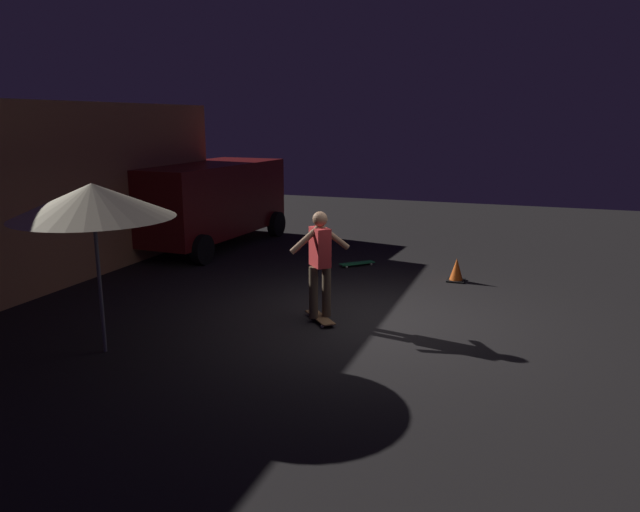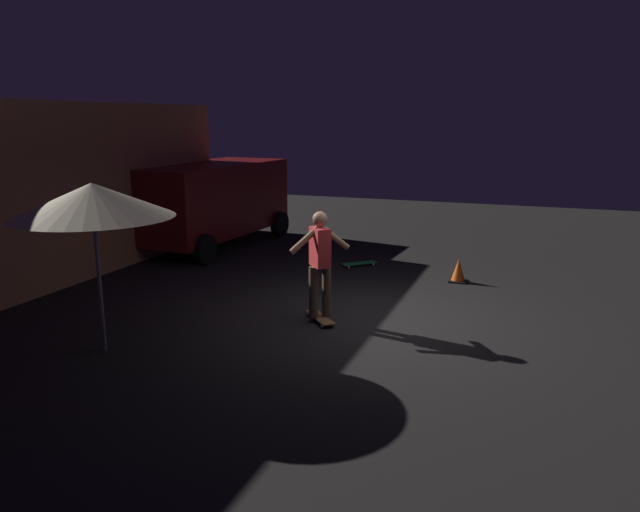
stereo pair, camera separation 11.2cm
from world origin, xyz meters
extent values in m
plane|color=black|center=(0.00, 0.00, 0.00)|extent=(28.00, 28.00, 0.00)
cube|color=maroon|center=(4.06, 5.33, 1.18)|extent=(4.71, 2.18, 1.70)
cube|color=black|center=(6.33, 5.18, 1.53)|extent=(0.17, 1.75, 0.64)
cylinder|color=black|center=(5.86, 6.21, 0.33)|extent=(0.67, 0.26, 0.66)
cylinder|color=black|center=(5.74, 4.23, 0.33)|extent=(0.67, 0.26, 0.66)
cylinder|color=black|center=(2.37, 6.42, 0.33)|extent=(0.67, 0.26, 0.66)
cylinder|color=black|center=(2.25, 4.45, 0.33)|extent=(0.67, 0.26, 0.66)
cylinder|color=slate|center=(-2.59, 3.11, 1.10)|extent=(0.05, 0.05, 2.20)
cone|color=beige|center=(-2.59, 3.11, 2.08)|extent=(2.10, 2.10, 0.45)
cube|color=olive|center=(-0.41, 0.77, 0.06)|extent=(0.71, 0.67, 0.02)
sphere|color=silver|center=(-0.25, 1.04, 0.03)|extent=(0.05, 0.05, 0.05)
sphere|color=silver|center=(-0.13, 0.91, 0.03)|extent=(0.05, 0.05, 0.05)
sphere|color=silver|center=(-0.69, 0.63, 0.03)|extent=(0.05, 0.05, 0.05)
sphere|color=silver|center=(-0.58, 0.51, 0.03)|extent=(0.05, 0.05, 0.05)
cube|color=green|center=(3.25, 1.23, 0.06)|extent=(0.69, 0.69, 0.02)
sphere|color=silver|center=(3.52, 1.08, 0.03)|extent=(0.05, 0.05, 0.05)
sphere|color=silver|center=(3.40, 0.96, 0.03)|extent=(0.05, 0.05, 0.05)
sphere|color=silver|center=(3.10, 1.51, 0.03)|extent=(0.05, 0.05, 0.05)
sphere|color=silver|center=(2.98, 1.39, 0.03)|extent=(0.05, 0.05, 0.05)
cylinder|color=brown|center=(-0.49, 0.85, 0.48)|extent=(0.14, 0.14, 0.82)
cylinder|color=brown|center=(-0.34, 0.69, 0.48)|extent=(0.14, 0.14, 0.82)
cube|color=red|center=(-0.41, 0.77, 1.19)|extent=(0.43, 0.42, 0.60)
sphere|color=#936B4C|center=(-0.41, 0.77, 1.62)|extent=(0.23, 0.23, 0.23)
cylinder|color=#936B4C|center=(-0.56, 0.93, 1.34)|extent=(0.43, 0.46, 0.46)
cylinder|color=#936B4C|center=(-0.26, 0.61, 1.34)|extent=(0.43, 0.46, 0.46)
cube|color=black|center=(2.71, -0.93, 0.01)|extent=(0.34, 0.34, 0.03)
cone|color=#EA5914|center=(2.71, -0.93, 0.23)|extent=(0.28, 0.28, 0.46)
camera|label=1|loc=(-8.86, -2.27, 3.12)|focal=33.75mm
camera|label=2|loc=(-8.82, -2.37, 3.12)|focal=33.75mm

